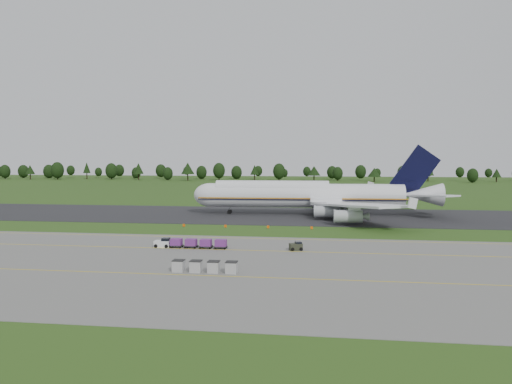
# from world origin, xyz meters

# --- Properties ---
(ground) EXTENTS (600.00, 600.00, 0.00)m
(ground) POSITION_xyz_m (0.00, 0.00, 0.00)
(ground) COLOR #264514
(ground) RESTS_ON ground
(apron) EXTENTS (300.00, 52.00, 0.06)m
(apron) POSITION_xyz_m (0.00, -34.00, 0.03)
(apron) COLOR #61615D
(apron) RESTS_ON ground
(taxiway) EXTENTS (300.00, 40.00, 0.08)m
(taxiway) POSITION_xyz_m (0.00, 28.00, 0.04)
(taxiway) COLOR black
(taxiway) RESTS_ON ground
(apron_markings) EXTENTS (300.00, 30.20, 0.01)m
(apron_markings) POSITION_xyz_m (0.00, -26.98, 0.06)
(apron_markings) COLOR gold
(apron_markings) RESTS_ON apron
(tree_line) EXTENTS (524.09, 21.81, 11.78)m
(tree_line) POSITION_xyz_m (-5.68, 220.73, 6.22)
(tree_line) COLOR black
(tree_line) RESTS_ON ground
(aircraft) EXTENTS (65.97, 64.47, 18.58)m
(aircraft) POSITION_xyz_m (15.00, 30.60, 5.31)
(aircraft) COLOR silver
(aircraft) RESTS_ON ground
(baggage_train) EXTENTS (12.44, 1.59, 1.53)m
(baggage_train) POSITION_xyz_m (-3.58, -21.19, 0.87)
(baggage_train) COLOR silver
(baggage_train) RESTS_ON apron
(utility_cart) EXTENTS (2.35, 1.83, 1.13)m
(utility_cart) POSITION_xyz_m (14.29, -20.91, 0.61)
(utility_cart) COLOR #282C1F
(utility_cart) RESTS_ON apron
(uld_row) EXTENTS (8.75, 1.55, 1.54)m
(uld_row) POSITION_xyz_m (3.23, -38.19, 0.83)
(uld_row) COLOR #A0A0A0
(uld_row) RESTS_ON apron
(edge_markers) EXTENTS (28.54, 0.30, 0.60)m
(edge_markers) POSITION_xyz_m (2.20, 4.06, 0.27)
(edge_markers) COLOR #F65507
(edge_markers) RESTS_ON ground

